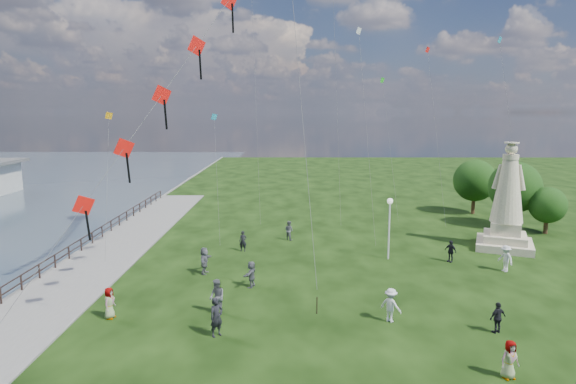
{
  "coord_description": "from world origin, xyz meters",
  "views": [
    {
      "loc": [
        -0.87,
        -20.27,
        10.18
      ],
      "look_at": [
        -1.0,
        8.0,
        5.5
      ],
      "focal_mm": 30.0,
      "sensor_mm": 36.0,
      "label": 1
    }
  ],
  "objects_px": {
    "person_3": "(498,318)",
    "person_7": "(289,230)",
    "person_2": "(391,305)",
    "person_9": "(450,251)",
    "person_6": "(243,241)",
    "person_11": "(251,274)",
    "statue": "(507,209)",
    "lamppost": "(390,215)",
    "person_8": "(505,258)",
    "person_10": "(109,303)",
    "person_0": "(216,317)",
    "person_4": "(510,360)",
    "person_1": "(217,297)",
    "person_5": "(205,261)"
  },
  "relations": [
    {
      "from": "person_0",
      "to": "person_6",
      "type": "xyz_separation_m",
      "value": [
        -0.12,
        13.73,
        -0.15
      ]
    },
    {
      "from": "person_7",
      "to": "person_0",
      "type": "bearing_deg",
      "value": 120.43
    },
    {
      "from": "person_5",
      "to": "person_7",
      "type": "bearing_deg",
      "value": -25.84
    },
    {
      "from": "person_2",
      "to": "person_9",
      "type": "height_order",
      "value": "person_2"
    },
    {
      "from": "person_7",
      "to": "person_10",
      "type": "height_order",
      "value": "person_10"
    },
    {
      "from": "statue",
      "to": "person_7",
      "type": "xyz_separation_m",
      "value": [
        -16.36,
        2.34,
        -2.25
      ]
    },
    {
      "from": "person_10",
      "to": "person_8",
      "type": "bearing_deg",
      "value": -64.75
    },
    {
      "from": "person_3",
      "to": "person_7",
      "type": "height_order",
      "value": "person_7"
    },
    {
      "from": "person_2",
      "to": "person_9",
      "type": "relative_size",
      "value": 1.11
    },
    {
      "from": "person_8",
      "to": "person_10",
      "type": "height_order",
      "value": "person_8"
    },
    {
      "from": "person_4",
      "to": "person_8",
      "type": "bearing_deg",
      "value": 54.12
    },
    {
      "from": "person_4",
      "to": "person_8",
      "type": "distance_m",
      "value": 13.85
    },
    {
      "from": "person_3",
      "to": "person_5",
      "type": "relative_size",
      "value": 0.87
    },
    {
      "from": "person_5",
      "to": "person_11",
      "type": "bearing_deg",
      "value": -119.6
    },
    {
      "from": "lamppost",
      "to": "statue",
      "type": "bearing_deg",
      "value": 16.37
    },
    {
      "from": "person_7",
      "to": "person_6",
      "type": "bearing_deg",
      "value": 85.07
    },
    {
      "from": "person_1",
      "to": "person_9",
      "type": "bearing_deg",
      "value": 86.39
    },
    {
      "from": "lamppost",
      "to": "person_9",
      "type": "relative_size",
      "value": 2.84
    },
    {
      "from": "lamppost",
      "to": "person_10",
      "type": "distance_m",
      "value": 18.93
    },
    {
      "from": "person_6",
      "to": "person_11",
      "type": "bearing_deg",
      "value": -74.83
    },
    {
      "from": "person_8",
      "to": "person_11",
      "type": "distance_m",
      "value": 16.47
    },
    {
      "from": "person_8",
      "to": "person_3",
      "type": "bearing_deg",
      "value": -48.38
    },
    {
      "from": "person_2",
      "to": "person_8",
      "type": "xyz_separation_m",
      "value": [
        8.98,
        7.62,
        0.02
      ]
    },
    {
      "from": "statue",
      "to": "person_0",
      "type": "height_order",
      "value": "statue"
    },
    {
      "from": "person_7",
      "to": "person_10",
      "type": "bearing_deg",
      "value": 100.71
    },
    {
      "from": "person_3",
      "to": "person_9",
      "type": "bearing_deg",
      "value": -118.63
    },
    {
      "from": "person_4",
      "to": "person_6",
      "type": "relative_size",
      "value": 1.0
    },
    {
      "from": "person_0",
      "to": "person_11",
      "type": "xyz_separation_m",
      "value": [
        1.09,
        6.33,
        -0.14
      ]
    },
    {
      "from": "person_7",
      "to": "person_11",
      "type": "height_order",
      "value": "person_7"
    },
    {
      "from": "person_2",
      "to": "person_4",
      "type": "distance_m",
      "value": 6.21
    },
    {
      "from": "person_2",
      "to": "person_11",
      "type": "bearing_deg",
      "value": 7.0
    },
    {
      "from": "person_5",
      "to": "person_6",
      "type": "height_order",
      "value": "person_5"
    },
    {
      "from": "person_5",
      "to": "person_9",
      "type": "relative_size",
      "value": 1.13
    },
    {
      "from": "person_5",
      "to": "person_7",
      "type": "relative_size",
      "value": 1.1
    },
    {
      "from": "person_1",
      "to": "person_2",
      "type": "relative_size",
      "value": 1.08
    },
    {
      "from": "person_5",
      "to": "person_10",
      "type": "distance_m",
      "value": 7.66
    },
    {
      "from": "statue",
      "to": "person_11",
      "type": "distance_m",
      "value": 20.45
    },
    {
      "from": "statue",
      "to": "person_9",
      "type": "xyz_separation_m",
      "value": [
        -5.22,
        -3.41,
        -2.27
      ]
    },
    {
      "from": "person_8",
      "to": "person_2",
      "type": "bearing_deg",
      "value": -72.39
    },
    {
      "from": "person_3",
      "to": "person_10",
      "type": "distance_m",
      "value": 18.76
    },
    {
      "from": "person_0",
      "to": "statue",
      "type": "bearing_deg",
      "value": -5.38
    },
    {
      "from": "lamppost",
      "to": "person_7",
      "type": "relative_size",
      "value": 2.76
    },
    {
      "from": "person_11",
      "to": "statue",
      "type": "bearing_deg",
      "value": 132.38
    },
    {
      "from": "person_8",
      "to": "person_5",
      "type": "bearing_deg",
      "value": -111.17
    },
    {
      "from": "person_0",
      "to": "person_5",
      "type": "distance_m",
      "value": 8.95
    },
    {
      "from": "lamppost",
      "to": "person_8",
      "type": "distance_m",
      "value": 7.85
    },
    {
      "from": "person_6",
      "to": "person_11",
      "type": "relative_size",
      "value": 0.98
    },
    {
      "from": "statue",
      "to": "person_8",
      "type": "xyz_separation_m",
      "value": [
        -2.34,
        -5.42,
        -2.16
      ]
    },
    {
      "from": "person_0",
      "to": "person_4",
      "type": "xyz_separation_m",
      "value": [
        11.85,
        -3.51,
        -0.15
      ]
    },
    {
      "from": "statue",
      "to": "person_8",
      "type": "height_order",
      "value": "statue"
    }
  ]
}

